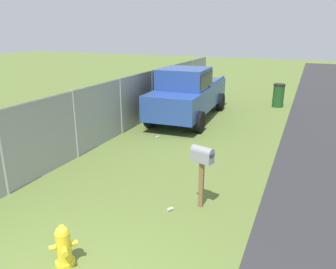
% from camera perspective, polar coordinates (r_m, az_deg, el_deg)
% --- Properties ---
extents(fire_hydrant, '(0.38, 0.38, 0.69)m').
position_cam_1_polar(fire_hydrant, '(5.53, -17.77, -18.09)').
color(fire_hydrant, yellow).
rests_on(fire_hydrant, ground).
extents(mailbox, '(0.32, 0.48, 1.32)m').
position_cam_1_polar(mailbox, '(6.50, 5.98, -4.39)').
color(mailbox, brown).
rests_on(mailbox, ground).
extents(pickup_truck, '(5.43, 2.34, 2.09)m').
position_cam_1_polar(pickup_truck, '(13.09, 3.44, 7.42)').
color(pickup_truck, '#284793').
rests_on(pickup_truck, ground).
extents(trash_bin, '(0.53, 0.53, 1.08)m').
position_cam_1_polar(trash_bin, '(16.13, 18.73, 6.49)').
color(trash_bin, '#1E4C1E').
rests_on(trash_bin, ground).
extents(fence_section, '(17.03, 0.07, 1.93)m').
position_cam_1_polar(fence_section, '(12.35, -5.33, 6.39)').
color(fence_section, '#9EA3A8').
rests_on(fence_section, ground).
extents(litter_can_by_mailbox, '(0.13, 0.10, 0.07)m').
position_cam_1_polar(litter_can_by_mailbox, '(11.00, -1.88, -0.41)').
color(litter_can_by_mailbox, silver).
rests_on(litter_can_by_mailbox, ground).
extents(litter_can_midfield_a, '(0.14, 0.12, 0.07)m').
position_cam_1_polar(litter_can_midfield_a, '(6.77, 0.36, -12.90)').
color(litter_can_midfield_a, silver).
rests_on(litter_can_midfield_a, ground).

